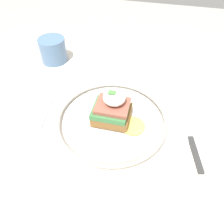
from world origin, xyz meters
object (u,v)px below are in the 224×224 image
at_px(plate, 112,120).
at_px(cup, 53,50).
at_px(knife, 191,140).
at_px(fork, 48,107).
at_px(sandwich, 113,109).

distance_m(plate, cup, 0.33).
bearing_deg(knife, fork, 176.28).
bearing_deg(cup, plate, -41.80).
bearing_deg(knife, plate, 175.42).
height_order(sandwich, fork, sandwich).
relative_size(plate, fork, 1.87).
xyz_separation_m(sandwich, knife, (0.19, -0.01, -0.04)).
xyz_separation_m(sandwich, cup, (-0.25, 0.22, -0.01)).
height_order(sandwich, cup, sandwich).
distance_m(sandwich, knife, 0.19).
relative_size(sandwich, cup, 1.50).
bearing_deg(plate, knife, -4.58).
xyz_separation_m(fork, cup, (-0.07, 0.21, 0.04)).
bearing_deg(knife, cup, 151.58).
xyz_separation_m(sandwich, fork, (-0.18, 0.01, -0.04)).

